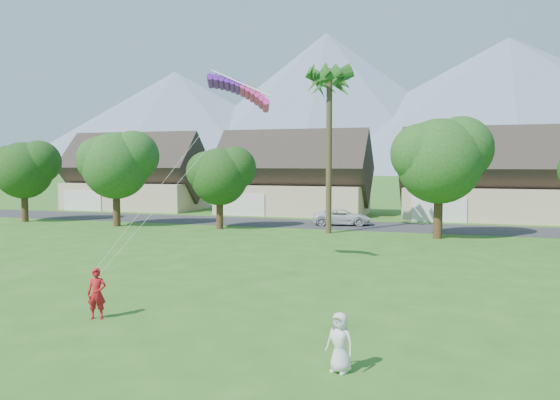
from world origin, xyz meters
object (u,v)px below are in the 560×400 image
at_px(watcher, 340,342).
at_px(parked_car, 342,217).
at_px(kite_flyer, 97,294).
at_px(parafoil_kite, 241,89).

bearing_deg(watcher, parked_car, 119.00).
relative_size(kite_flyer, parafoil_kite, 0.52).
height_order(kite_flyer, parked_car, kite_flyer).
relative_size(watcher, parked_car, 0.31).
bearing_deg(watcher, kite_flyer, -175.82).
bearing_deg(parked_car, parafoil_kite, 164.35).
height_order(watcher, parked_car, watcher).
bearing_deg(parked_car, watcher, 178.06).
xyz_separation_m(parked_car, parafoil_kite, (-0.96, -20.86, 8.28)).
bearing_deg(kite_flyer, parafoil_kite, 60.37).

